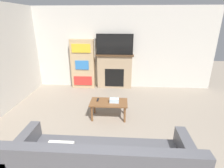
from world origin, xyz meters
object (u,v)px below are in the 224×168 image
(coffee_table, at_px, (109,104))
(fireplace, at_px, (115,71))
(couch, at_px, (102,166))
(bookshelf, at_px, (83,64))
(tv, at_px, (115,44))

(coffee_table, bearing_deg, fireplace, 89.10)
(couch, xyz_separation_m, bookshelf, (-1.11, 3.85, 0.55))
(tv, relative_size, couch, 0.47)
(couch, xyz_separation_m, coffee_table, (-0.06, 1.82, 0.08))
(fireplace, distance_m, coffee_table, 2.07)
(fireplace, height_order, tv, tv)
(tv, relative_size, coffee_table, 1.35)
(fireplace, distance_m, tv, 0.92)
(tv, xyz_separation_m, coffee_table, (-0.03, -2.03, -1.15))
(couch, bearing_deg, tv, 90.34)
(fireplace, bearing_deg, bookshelf, -178.77)
(fireplace, relative_size, couch, 0.50)
(fireplace, relative_size, bookshelf, 0.76)
(tv, bearing_deg, coffee_table, -90.91)
(tv, xyz_separation_m, couch, (0.02, -3.86, -1.23))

